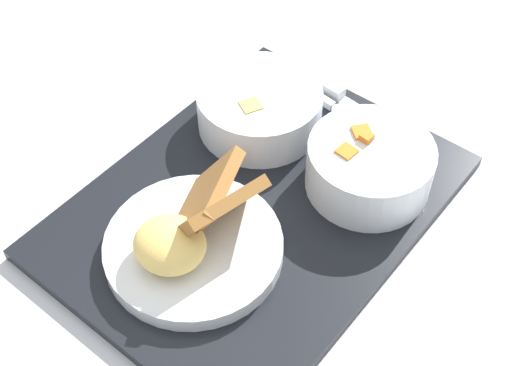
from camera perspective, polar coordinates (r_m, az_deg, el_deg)
ground_plane at (r=0.76m, az=0.00°, el=-2.16°), size 4.00×4.00×0.00m
serving_tray at (r=0.76m, az=0.00°, el=-1.84°), size 0.46×0.37×0.01m
bowl_salad at (r=0.75m, az=9.06°, el=1.47°), size 0.13×0.13×0.06m
bowl_soup at (r=0.81m, az=0.28°, el=6.20°), size 0.14×0.14×0.05m
plate_main at (r=0.70m, az=-5.10°, el=-4.40°), size 0.18×0.18×0.08m
knife at (r=0.87m, az=6.04°, el=7.39°), size 0.06×0.17×0.02m
spoon at (r=0.85m, az=6.56°, el=5.91°), size 0.06×0.15×0.01m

